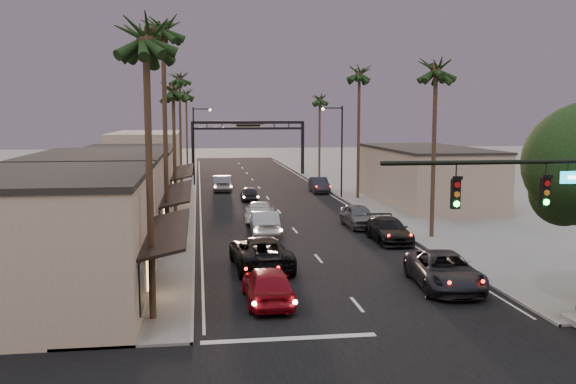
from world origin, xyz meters
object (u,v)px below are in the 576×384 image
object	(u,v)px
streetlight_left	(196,139)
curbside_black	(389,230)
palm_lb	(163,23)
palm_la	(146,28)
arch	(248,134)
palm_ra	(436,64)
palm_rc	(320,96)
oncoming_red	(268,285)
oncoming_pickup	(260,252)
streetlight_right	(339,144)
curbside_near	(444,271)
palm_ld	(179,75)
palm_rb	(359,70)
palm_far	(186,92)
oncoming_silver	(264,223)
traffic_signal	(563,206)
palm_lc	(173,85)

from	to	relation	value
streetlight_left	curbside_black	distance (m)	37.24
palm_lb	palm_la	bearing A→B (deg)	-90.00
curbside_black	arch	bearing A→B (deg)	96.70
palm_ra	palm_rc	distance (m)	40.01
oncoming_red	oncoming_pickup	xyz separation A→B (m)	(0.30, 6.45, 0.03)
streetlight_right	curbside_near	xyz separation A→B (m)	(-2.16, -32.92, -4.49)
palm_rc	oncoming_red	xyz separation A→B (m)	(-12.40, -53.26, -9.63)
palm_ld	palm_la	bearing A→B (deg)	-90.00
curbside_black	palm_ra	bearing A→B (deg)	14.91
palm_la	palm_ra	world-z (taller)	same
palm_la	curbside_black	bearing A→B (deg)	45.32
arch	palm_ld	world-z (taller)	palm_ld
palm_lb	palm_rb	xyz separation A→B (m)	(17.20, 22.00, -0.97)
palm_far	palm_ra	bearing A→B (deg)	-72.62
arch	oncoming_silver	size ratio (longest dim) A/B	2.98
palm_rc	palm_ld	bearing A→B (deg)	-152.38
palm_rb	palm_far	distance (m)	37.98
oncoming_red	curbside_black	world-z (taller)	oncoming_red
traffic_signal	curbside_near	xyz separation A→B (m)	(-0.93, 8.08, -4.25)
palm_la	oncoming_pickup	bearing A→B (deg)	58.09
palm_lb	palm_rb	bearing A→B (deg)	51.98
arch	palm_rb	xyz separation A→B (m)	(8.60, -26.00, 6.88)
palm_lc	streetlight_right	bearing A→B (deg)	30.11
oncoming_red	palm_la	bearing A→B (deg)	18.96
oncoming_pickup	palm_lc	bearing A→B (deg)	-78.02
streetlight_left	curbside_black	xyz separation A→B (m)	(12.32, -34.85, -4.56)
palm_la	curbside_near	distance (m)	17.34
traffic_signal	palm_la	xyz separation A→B (m)	(-14.29, 5.00, 6.36)
palm_far	curbside_near	distance (m)	68.03
palm_ra	palm_far	bearing A→B (deg)	107.38
streetlight_right	palm_rc	world-z (taller)	palm_rc
palm_lc	oncoming_silver	world-z (taller)	palm_lc
palm_rb	oncoming_pickup	distance (m)	31.60
palm_lb	curbside_black	xyz separation A→B (m)	(14.00, 1.15, -12.62)
palm_lb	curbside_near	distance (m)	20.84
palm_far	palm_ld	bearing A→B (deg)	-90.75
streetlight_left	traffic_signal	bearing A→B (deg)	-76.86
palm_rb	curbside_black	distance (m)	24.09
palm_lb	palm_far	distance (m)	56.03
oncoming_silver	curbside_near	size ratio (longest dim) A/B	0.85
arch	palm_ld	bearing A→B (deg)	-119.83
streetlight_left	curbside_black	bearing A→B (deg)	-70.53
palm_la	oncoming_red	bearing A→B (deg)	19.93
streetlight_right	palm_ld	xyz separation A→B (m)	(-15.52, 10.00, 7.09)
oncoming_red	palm_far	bearing A→B (deg)	-87.14
palm_ld	oncoming_silver	bearing A→B (deg)	-77.50
palm_far	oncoming_silver	size ratio (longest dim) A/B	2.59
oncoming_red	oncoming_pickup	world-z (taller)	oncoming_pickup
arch	palm_rb	size ratio (longest dim) A/B	1.07
palm_rc	curbside_near	size ratio (longest dim) A/B	2.03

